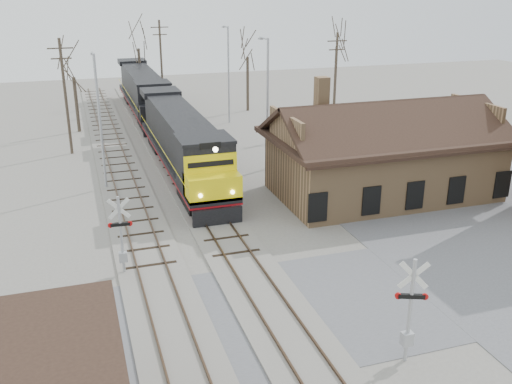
# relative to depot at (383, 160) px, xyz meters

# --- Properties ---
(ground) EXTENTS (140.00, 140.00, 0.00)m
(ground) POSITION_rel_depot_xyz_m (-11.99, -12.00, -2.41)
(ground) COLOR gray
(ground) RESTS_ON ground
(road) EXTENTS (60.00, 9.00, 0.03)m
(road) POSITION_rel_depot_xyz_m (-11.99, -12.00, -2.39)
(road) COLOR #5A5A5F
(road) RESTS_ON ground
(track_main) EXTENTS (3.40, 90.00, 0.24)m
(track_main) POSITION_rel_depot_xyz_m (-11.99, 3.00, -2.34)
(track_main) COLOR gray
(track_main) RESTS_ON ground
(track_siding) EXTENTS (3.40, 90.00, 0.24)m
(track_siding) POSITION_rel_depot_xyz_m (-16.49, 3.00, -2.34)
(track_siding) COLOR gray
(track_siding) RESTS_ON ground
(depot) EXTENTS (15.20, 9.31, 7.90)m
(depot) POSITION_rel_depot_xyz_m (0.00, 0.00, 0.00)
(depot) COLOR #A07A53
(depot) RESTS_ON ground
(locomotive_lead) EXTENTS (3.23, 21.59, 4.80)m
(locomotive_lead) POSITION_rel_depot_xyz_m (-11.99, 8.10, 0.11)
(locomotive_lead) COLOR black
(locomotive_lead) RESTS_ON ground
(locomotive_trailing) EXTENTS (3.23, 21.59, 4.54)m
(locomotive_trailing) POSITION_rel_depot_xyz_m (-11.99, 29.96, 0.11)
(locomotive_trailing) COLOR black
(locomotive_trailing) RESTS_ON ground
(crossbuck_near) EXTENTS (1.17, 0.52, 4.29)m
(crossbuck_near) POSITION_rel_depot_xyz_m (-8.36, -16.62, -0.41)
(crossbuck_near) COLOR #A5A8AD
(crossbuck_near) RESTS_ON ground
(crossbuck_far) EXTENTS (1.17, 0.31, 4.09)m
(crossbuck_far) POSITION_rel_depot_xyz_m (-17.84, -6.28, -0.49)
(crossbuck_far) COLOR #A5A8AD
(crossbuck_far) RESTS_ON ground
(streetlight_a) EXTENTS (0.25, 2.04, 9.26)m
(streetlight_a) POSITION_rel_depot_xyz_m (-17.78, 7.05, 2.76)
(streetlight_a) COLOR #A5A8AD
(streetlight_a) RESTS_ON ground
(streetlight_b) EXTENTS (0.25, 2.04, 9.87)m
(streetlight_b) POSITION_rel_depot_xyz_m (-5.61, 7.66, 3.07)
(streetlight_b) COLOR #A5A8AD
(streetlight_b) RESTS_ON ground
(streetlight_c) EXTENTS (0.25, 2.04, 9.61)m
(streetlight_c) POSITION_rel_depot_xyz_m (-4.19, 23.72, 2.94)
(streetlight_c) COLOR #A5A8AD
(streetlight_c) RESTS_ON ground
(utility_pole_a) EXTENTS (2.00, 0.24, 9.49)m
(utility_pole_a) POSITION_rel_depot_xyz_m (-19.90, 16.72, 2.56)
(utility_pole_a) COLOR #382D23
(utility_pole_a) RESTS_ON ground
(utility_pole_b) EXTENTS (2.00, 0.24, 9.72)m
(utility_pole_b) POSITION_rel_depot_xyz_m (-9.27, 34.10, 2.68)
(utility_pole_b) COLOR #382D23
(utility_pole_b) RESTS_ON ground
(utility_pole_c) EXTENTS (2.00, 0.24, 9.23)m
(utility_pole_c) POSITION_rel_depot_xyz_m (4.98, 18.09, 2.43)
(utility_pole_c) COLOR #382D23
(utility_pole_c) RESTS_ON ground
(tree_b) EXTENTS (3.49, 3.49, 8.56)m
(tree_b) POSITION_rel_depot_xyz_m (-19.06, 24.47, 3.67)
(tree_b) COLOR #382D23
(tree_b) RESTS_ON ground
(tree_c) EXTENTS (4.19, 4.19, 10.25)m
(tree_c) POSITION_rel_depot_xyz_m (-11.30, 37.99, 4.89)
(tree_c) COLOR #382D23
(tree_c) RESTS_ON ground
(tree_d) EXTENTS (3.96, 3.96, 9.71)m
(tree_d) POSITION_rel_depot_xyz_m (-0.60, 28.76, 4.50)
(tree_d) COLOR #382D23
(tree_d) RESTS_ON ground
(tree_e) EXTENTS (4.47, 4.47, 10.96)m
(tree_e) POSITION_rel_depot_xyz_m (10.14, 28.80, 5.40)
(tree_e) COLOR #382D23
(tree_e) RESTS_ON ground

